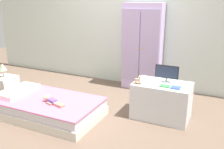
{
  "coord_description": "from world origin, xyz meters",
  "views": [
    {
      "loc": [
        1.77,
        -2.84,
        1.65
      ],
      "look_at": [
        0.26,
        0.33,
        0.55
      ],
      "focal_mm": 40.62,
      "sensor_mm": 36.0,
      "label": 1
    }
  ],
  "objects_px": {
    "tv_monitor": "(167,72)",
    "book_green": "(165,86)",
    "bed": "(48,107)",
    "table_lamp": "(3,68)",
    "nightstand": "(5,88)",
    "rocking_horse_toy": "(138,80)",
    "wardrobe": "(142,47)",
    "tv_stand": "(162,101)",
    "book_blue": "(176,88)",
    "doll": "(50,100)"
  },
  "relations": [
    {
      "from": "table_lamp",
      "to": "bed",
      "type": "bearing_deg",
      "value": -9.6
    },
    {
      "from": "bed",
      "to": "book_green",
      "type": "xyz_separation_m",
      "value": [
        1.52,
        0.53,
        0.39
      ]
    },
    {
      "from": "tv_monitor",
      "to": "book_blue",
      "type": "xyz_separation_m",
      "value": [
        0.17,
        -0.19,
        -0.13
      ]
    },
    {
      "from": "tv_stand",
      "to": "book_blue",
      "type": "height_order",
      "value": "book_blue"
    },
    {
      "from": "wardrobe",
      "to": "tv_stand",
      "type": "bearing_deg",
      "value": -57.2
    },
    {
      "from": "nightstand",
      "to": "rocking_horse_toy",
      "type": "relative_size",
      "value": 3.19
    },
    {
      "from": "wardrobe",
      "to": "rocking_horse_toy",
      "type": "relative_size",
      "value": 12.55
    },
    {
      "from": "nightstand",
      "to": "book_blue",
      "type": "xyz_separation_m",
      "value": [
        2.68,
        0.36,
        0.32
      ]
    },
    {
      "from": "doll",
      "to": "rocking_horse_toy",
      "type": "xyz_separation_m",
      "value": [
        1.06,
        0.55,
        0.27
      ]
    },
    {
      "from": "tv_monitor",
      "to": "wardrobe",
      "type": "bearing_deg",
      "value": 126.2
    },
    {
      "from": "rocking_horse_toy",
      "to": "book_blue",
      "type": "height_order",
      "value": "rocking_horse_toy"
    },
    {
      "from": "doll",
      "to": "tv_monitor",
      "type": "xyz_separation_m",
      "value": [
        1.39,
        0.79,
        0.35
      ]
    },
    {
      "from": "table_lamp",
      "to": "tv_stand",
      "type": "height_order",
      "value": "table_lamp"
    },
    {
      "from": "wardrobe",
      "to": "book_blue",
      "type": "relative_size",
      "value": 12.85
    },
    {
      "from": "doll",
      "to": "tv_monitor",
      "type": "relative_size",
      "value": 1.21
    },
    {
      "from": "doll",
      "to": "rocking_horse_toy",
      "type": "bearing_deg",
      "value": 27.39
    },
    {
      "from": "table_lamp",
      "to": "tv_stand",
      "type": "bearing_deg",
      "value": 10.69
    },
    {
      "from": "bed",
      "to": "nightstand",
      "type": "xyz_separation_m",
      "value": [
        -1.01,
        0.17,
        0.07
      ]
    },
    {
      "from": "table_lamp",
      "to": "wardrobe",
      "type": "height_order",
      "value": "wardrobe"
    },
    {
      "from": "tv_monitor",
      "to": "bed",
      "type": "bearing_deg",
      "value": -154.24
    },
    {
      "from": "table_lamp",
      "to": "book_green",
      "type": "bearing_deg",
      "value": 8.06
    },
    {
      "from": "tv_stand",
      "to": "tv_monitor",
      "type": "relative_size",
      "value": 2.4
    },
    {
      "from": "bed",
      "to": "book_green",
      "type": "height_order",
      "value": "book_green"
    },
    {
      "from": "doll",
      "to": "book_green",
      "type": "relative_size",
      "value": 3.0
    },
    {
      "from": "doll",
      "to": "nightstand",
      "type": "height_order",
      "value": "nightstand"
    },
    {
      "from": "table_lamp",
      "to": "rocking_horse_toy",
      "type": "height_order",
      "value": "rocking_horse_toy"
    },
    {
      "from": "tv_monitor",
      "to": "book_green",
      "type": "distance_m",
      "value": 0.23
    },
    {
      "from": "nightstand",
      "to": "table_lamp",
      "type": "xyz_separation_m",
      "value": [
        0.0,
        0.0,
        0.35
      ]
    },
    {
      "from": "book_blue",
      "to": "rocking_horse_toy",
      "type": "bearing_deg",
      "value": -173.98
    },
    {
      "from": "book_green",
      "to": "bed",
      "type": "bearing_deg",
      "value": -160.84
    },
    {
      "from": "tv_stand",
      "to": "book_green",
      "type": "height_order",
      "value": "book_green"
    },
    {
      "from": "rocking_horse_toy",
      "to": "book_blue",
      "type": "relative_size",
      "value": 1.02
    },
    {
      "from": "nightstand",
      "to": "book_green",
      "type": "xyz_separation_m",
      "value": [
        2.53,
        0.36,
        0.32
      ]
    },
    {
      "from": "bed",
      "to": "wardrobe",
      "type": "height_order",
      "value": "wardrobe"
    },
    {
      "from": "tv_monitor",
      "to": "book_blue",
      "type": "relative_size",
      "value": 2.68
    },
    {
      "from": "bed",
      "to": "wardrobe",
      "type": "relative_size",
      "value": 0.97
    },
    {
      "from": "nightstand",
      "to": "wardrobe",
      "type": "distance_m",
      "value": 2.42
    },
    {
      "from": "tv_stand",
      "to": "tv_monitor",
      "type": "height_order",
      "value": "tv_monitor"
    },
    {
      "from": "bed",
      "to": "tv_stand",
      "type": "relative_size",
      "value": 1.94
    },
    {
      "from": "bed",
      "to": "table_lamp",
      "type": "bearing_deg",
      "value": 170.4
    },
    {
      "from": "wardrobe",
      "to": "book_green",
      "type": "bearing_deg",
      "value": -57.66
    },
    {
      "from": "wardrobe",
      "to": "tv_stand",
      "type": "height_order",
      "value": "wardrobe"
    },
    {
      "from": "tv_monitor",
      "to": "book_green",
      "type": "xyz_separation_m",
      "value": [
        0.03,
        -0.19,
        -0.13
      ]
    },
    {
      "from": "table_lamp",
      "to": "rocking_horse_toy",
      "type": "bearing_deg",
      "value": 8.0
    },
    {
      "from": "wardrobe",
      "to": "rocking_horse_toy",
      "type": "height_order",
      "value": "wardrobe"
    },
    {
      "from": "tv_stand",
      "to": "rocking_horse_toy",
      "type": "height_order",
      "value": "rocking_horse_toy"
    },
    {
      "from": "bed",
      "to": "tv_stand",
      "type": "bearing_deg",
      "value": 23.52
    },
    {
      "from": "nightstand",
      "to": "table_lamp",
      "type": "height_order",
      "value": "table_lamp"
    },
    {
      "from": "rocking_horse_toy",
      "to": "book_green",
      "type": "distance_m",
      "value": 0.36
    },
    {
      "from": "book_blue",
      "to": "tv_monitor",
      "type": "bearing_deg",
      "value": 131.87
    }
  ]
}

